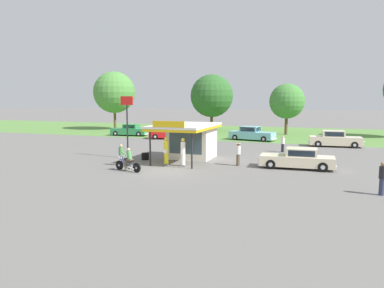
{
  "coord_description": "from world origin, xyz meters",
  "views": [
    {
      "loc": [
        9.76,
        -22.2,
        4.82
      ],
      "look_at": [
        0.42,
        3.74,
        1.4
      ],
      "focal_mm": 33.86,
      "sensor_mm": 36.0,
      "label": 1
    }
  ],
  "objects_px": {
    "roadside_pole_sign": "(127,116)",
    "featured_classic_sedan": "(298,159)",
    "gas_pump_offside": "(183,153)",
    "spare_tire_stack": "(145,156)",
    "bystander_leaning_by_kiosk": "(238,154)",
    "bystander_chatting_near_pumps": "(382,178)",
    "motorcycle_with_rider": "(128,162)",
    "bystander_standing_back_lot": "(283,144)",
    "gas_pump_nearside": "(166,152)",
    "parked_car_back_row_far_right": "(252,134)",
    "bystander_strolling_foreground": "(121,154)",
    "parked_car_back_row_centre": "(171,133)",
    "parked_car_back_row_centre_left": "(335,139)",
    "bystander_admiring_sedan": "(205,142)",
    "parked_car_back_row_centre_right": "(130,130)"
  },
  "relations": [
    {
      "from": "gas_pump_nearside",
      "to": "bystander_chatting_near_pumps",
      "type": "distance_m",
      "value": 14.24
    },
    {
      "from": "gas_pump_offside",
      "to": "spare_tire_stack",
      "type": "distance_m",
      "value": 4.26
    },
    {
      "from": "parked_car_back_row_centre_left",
      "to": "spare_tire_stack",
      "type": "relative_size",
      "value": 8.91
    },
    {
      "from": "bystander_admiring_sedan",
      "to": "bystander_chatting_near_pumps",
      "type": "relative_size",
      "value": 0.96
    },
    {
      "from": "bystander_standing_back_lot",
      "to": "gas_pump_nearside",
      "type": "bearing_deg",
      "value": -127.4
    },
    {
      "from": "gas_pump_offside",
      "to": "bystander_leaning_by_kiosk",
      "type": "bearing_deg",
      "value": 22.13
    },
    {
      "from": "gas_pump_nearside",
      "to": "parked_car_back_row_centre_right",
      "type": "bearing_deg",
      "value": 126.2
    },
    {
      "from": "featured_classic_sedan",
      "to": "bystander_chatting_near_pumps",
      "type": "distance_m",
      "value": 7.46
    },
    {
      "from": "parked_car_back_row_centre_left",
      "to": "bystander_leaning_by_kiosk",
      "type": "height_order",
      "value": "bystander_leaning_by_kiosk"
    },
    {
      "from": "spare_tire_stack",
      "to": "gas_pump_nearside",
      "type": "bearing_deg",
      "value": -32.45
    },
    {
      "from": "motorcycle_with_rider",
      "to": "featured_classic_sedan",
      "type": "xyz_separation_m",
      "value": [
        10.66,
        4.87,
        0.0
      ]
    },
    {
      "from": "gas_pump_offside",
      "to": "parked_car_back_row_centre",
      "type": "relative_size",
      "value": 0.38
    },
    {
      "from": "parked_car_back_row_far_right",
      "to": "spare_tire_stack",
      "type": "bearing_deg",
      "value": -108.28
    },
    {
      "from": "parked_car_back_row_centre_right",
      "to": "parked_car_back_row_far_right",
      "type": "relative_size",
      "value": 0.91
    },
    {
      "from": "motorcycle_with_rider",
      "to": "parked_car_back_row_far_right",
      "type": "xyz_separation_m",
      "value": [
        4.41,
        21.21,
        0.08
      ]
    },
    {
      "from": "roadside_pole_sign",
      "to": "featured_classic_sedan",
      "type": "bearing_deg",
      "value": 0.68
    },
    {
      "from": "gas_pump_offside",
      "to": "bystander_standing_back_lot",
      "type": "bearing_deg",
      "value": 57.89
    },
    {
      "from": "parked_car_back_row_centre",
      "to": "bystander_chatting_near_pumps",
      "type": "bearing_deg",
      "value": -45.25
    },
    {
      "from": "featured_classic_sedan",
      "to": "bystander_leaning_by_kiosk",
      "type": "bearing_deg",
      "value": -174.56
    },
    {
      "from": "gas_pump_nearside",
      "to": "featured_classic_sedan",
      "type": "xyz_separation_m",
      "value": [
        9.18,
        1.91,
        -0.3
      ]
    },
    {
      "from": "parked_car_back_row_far_right",
      "to": "bystander_chatting_near_pumps",
      "type": "distance_m",
      "value": 24.75
    },
    {
      "from": "parked_car_back_row_centre_left",
      "to": "bystander_admiring_sedan",
      "type": "xyz_separation_m",
      "value": [
        -11.44,
        -7.82,
        0.11
      ]
    },
    {
      "from": "bystander_chatting_near_pumps",
      "to": "bystander_admiring_sedan",
      "type": "bearing_deg",
      "value": 138.38
    },
    {
      "from": "motorcycle_with_rider",
      "to": "roadside_pole_sign",
      "type": "distance_m",
      "value": 6.11
    },
    {
      "from": "gas_pump_nearside",
      "to": "parked_car_back_row_centre",
      "type": "relative_size",
      "value": 0.38
    },
    {
      "from": "bystander_admiring_sedan",
      "to": "roadside_pole_sign",
      "type": "relative_size",
      "value": 0.32
    },
    {
      "from": "motorcycle_with_rider",
      "to": "parked_car_back_row_far_right",
      "type": "bearing_deg",
      "value": 78.25
    },
    {
      "from": "spare_tire_stack",
      "to": "parked_car_back_row_far_right",
      "type": "bearing_deg",
      "value": 71.72
    },
    {
      "from": "gas_pump_nearside",
      "to": "parked_car_back_row_far_right",
      "type": "distance_m",
      "value": 18.49
    },
    {
      "from": "bystander_chatting_near_pumps",
      "to": "roadside_pole_sign",
      "type": "relative_size",
      "value": 0.34
    },
    {
      "from": "featured_classic_sedan",
      "to": "bystander_leaning_by_kiosk",
      "type": "height_order",
      "value": "bystander_leaning_by_kiosk"
    },
    {
      "from": "parked_car_back_row_centre_left",
      "to": "roadside_pole_sign",
      "type": "distance_m",
      "value": 21.35
    },
    {
      "from": "parked_car_back_row_centre_left",
      "to": "bystander_admiring_sedan",
      "type": "relative_size",
      "value": 3.28
    },
    {
      "from": "gas_pump_nearside",
      "to": "parked_car_back_row_centre",
      "type": "xyz_separation_m",
      "value": [
        -6.64,
        16.41,
        -0.24
      ]
    },
    {
      "from": "featured_classic_sedan",
      "to": "bystander_standing_back_lot",
      "type": "height_order",
      "value": "bystander_standing_back_lot"
    },
    {
      "from": "featured_classic_sedan",
      "to": "bystander_leaning_by_kiosk",
      "type": "distance_m",
      "value": 4.17
    },
    {
      "from": "parked_car_back_row_centre_right",
      "to": "roadside_pole_sign",
      "type": "height_order",
      "value": "roadside_pole_sign"
    },
    {
      "from": "parked_car_back_row_centre_left",
      "to": "gas_pump_nearside",
      "type": "bearing_deg",
      "value": -127.93
    },
    {
      "from": "gas_pump_offside",
      "to": "bystander_chatting_near_pumps",
      "type": "xyz_separation_m",
      "value": [
        12.33,
        -4.06,
        -0.04
      ]
    },
    {
      "from": "bystander_admiring_sedan",
      "to": "parked_car_back_row_centre",
      "type": "bearing_deg",
      "value": 129.18
    },
    {
      "from": "spare_tire_stack",
      "to": "bystander_strolling_foreground",
      "type": "bearing_deg",
      "value": -98.59
    },
    {
      "from": "bystander_chatting_near_pumps",
      "to": "spare_tire_stack",
      "type": "relative_size",
      "value": 2.84
    },
    {
      "from": "gas_pump_nearside",
      "to": "bystander_leaning_by_kiosk",
      "type": "distance_m",
      "value": 5.26
    },
    {
      "from": "bystander_strolling_foreground",
      "to": "featured_classic_sedan",
      "type": "bearing_deg",
      "value": 14.82
    },
    {
      "from": "bystander_strolling_foreground",
      "to": "spare_tire_stack",
      "type": "xyz_separation_m",
      "value": [
        0.44,
        2.94,
        -0.55
      ]
    },
    {
      "from": "bystander_chatting_near_pumps",
      "to": "motorcycle_with_rider",
      "type": "bearing_deg",
      "value": 175.84
    },
    {
      "from": "motorcycle_with_rider",
      "to": "bystander_standing_back_lot",
      "type": "height_order",
      "value": "motorcycle_with_rider"
    },
    {
      "from": "bystander_admiring_sedan",
      "to": "bystander_chatting_near_pumps",
      "type": "xyz_separation_m",
      "value": [
        13.09,
        -11.63,
        0.05
      ]
    },
    {
      "from": "bystander_leaning_by_kiosk",
      "to": "featured_classic_sedan",
      "type": "bearing_deg",
      "value": 5.44
    },
    {
      "from": "parked_car_back_row_centre",
      "to": "bystander_standing_back_lot",
      "type": "relative_size",
      "value": 3.61
    }
  ]
}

